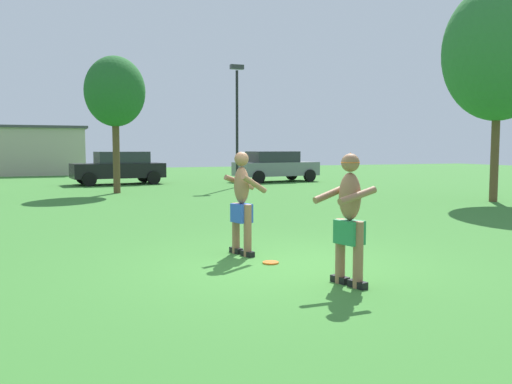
{
  "coord_description": "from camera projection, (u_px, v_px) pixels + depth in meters",
  "views": [
    {
      "loc": [
        -3.28,
        -7.28,
        1.77
      ],
      "look_at": [
        0.01,
        1.03,
        1.03
      ],
      "focal_mm": 37.36,
      "sensor_mm": 36.0,
      "label": 1
    }
  ],
  "objects": [
    {
      "name": "lamp_post",
      "position": [
        237.0,
        112.0,
        23.71
      ],
      "size": [
        0.6,
        0.24,
        5.43
      ],
      "color": "black",
      "rests_on": "ground_plane"
    },
    {
      "name": "tree_behind_players",
      "position": [
        499.0,
        52.0,
        17.12
      ],
      "size": [
        3.52,
        3.52,
        7.06
      ],
      "color": "brown",
      "rests_on": "ground_plane"
    },
    {
      "name": "car_gray_mid_lot",
      "position": [
        275.0,
        166.0,
        27.75
      ],
      "size": [
        4.46,
        2.38,
        1.58
      ],
      "color": "slate",
      "rests_on": "ground_plane"
    },
    {
      "name": "ground_plane",
      "position": [
        280.0,
        264.0,
        8.09
      ],
      "size": [
        80.0,
        80.0,
        0.0
      ],
      "primitive_type": "plane",
      "color": "#38752D"
    },
    {
      "name": "outbuilding_behind_lot",
      "position": [
        6.0,
        150.0,
        35.61
      ],
      "size": [
        10.11,
        7.25,
        3.17
      ],
      "color": "#B2A893",
      "rests_on": "ground_plane"
    },
    {
      "name": "player_in_blue",
      "position": [
        242.0,
        201.0,
        8.76
      ],
      "size": [
        0.67,
        0.69,
        1.71
      ],
      "color": "black",
      "rests_on": "ground_plane"
    },
    {
      "name": "player_with_cap",
      "position": [
        349.0,
        213.0,
        6.79
      ],
      "size": [
        0.7,
        0.64,
        1.71
      ],
      "color": "black",
      "rests_on": "ground_plane"
    },
    {
      "name": "tree_near_building",
      "position": [
        115.0,
        92.0,
        20.47
      ],
      "size": [
        2.31,
        2.31,
        5.28
      ],
      "color": "brown",
      "rests_on": "ground_plane"
    },
    {
      "name": "car_black_near_post",
      "position": [
        119.0,
        167.0,
        25.81
      ],
      "size": [
        4.45,
        2.36,
        1.58
      ],
      "color": "black",
      "rests_on": "ground_plane"
    },
    {
      "name": "frisbee",
      "position": [
        271.0,
        263.0,
        8.17
      ],
      "size": [
        0.25,
        0.25,
        0.03
      ],
      "primitive_type": "cylinder",
      "color": "orange",
      "rests_on": "ground_plane"
    }
  ]
}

